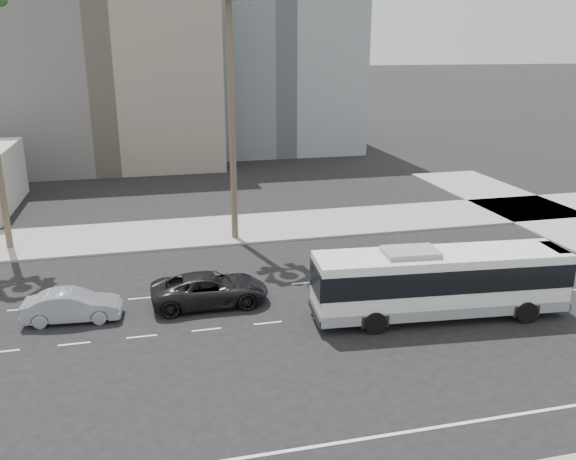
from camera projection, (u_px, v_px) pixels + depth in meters
name	position (u px, v px, depth m)	size (l,w,h in m)	color
ground	(327.00, 317.00, 29.61)	(700.00, 700.00, 0.00)	black
sidewalk_north	(265.00, 227.00, 43.96)	(120.00, 7.00, 0.15)	gray
midrise_beige_west	(106.00, 82.00, 65.96)	(24.00, 18.00, 18.00)	slate
midrise_gray_center	(268.00, 44.00, 75.73)	(20.00, 20.00, 26.00)	slate
highrise_far	(307.00, 6.00, 277.43)	(22.00, 22.00, 60.00)	gray
city_bus	(440.00, 281.00, 29.19)	(12.72, 3.84, 3.60)	silver
car_a	(210.00, 289.00, 30.84)	(6.05, 2.79, 1.68)	black
car_b	(72.00, 306.00, 29.04)	(4.67, 1.63, 1.54)	gray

